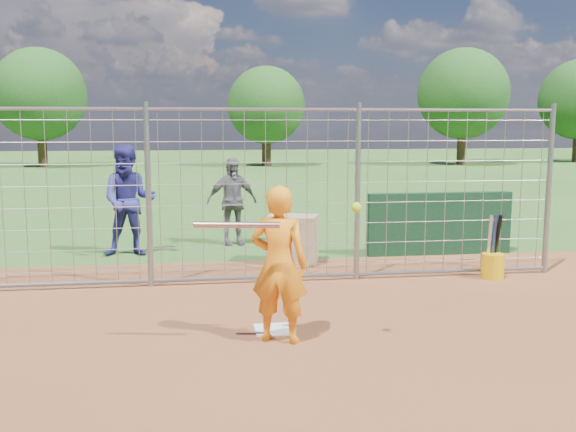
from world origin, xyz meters
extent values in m
plane|color=#2D591E|center=(0.00, 0.00, 0.00)|extent=(100.00, 100.00, 0.00)
cube|color=silver|center=(0.00, -0.20, 0.01)|extent=(0.43, 0.43, 0.02)
cube|color=#11381E|center=(3.40, 3.60, 0.55)|extent=(2.60, 0.20, 1.10)
imported|color=orange|center=(0.01, -0.56, 0.84)|extent=(0.72, 0.60, 1.67)
imported|color=navy|center=(-2.00, 4.26, 0.97)|extent=(0.97, 0.77, 1.94)
imported|color=slate|center=(-0.17, 5.04, 0.84)|extent=(1.05, 0.64, 1.68)
cube|color=tan|center=(0.72, 3.24, 0.40)|extent=(0.93, 0.77, 0.80)
cylinder|color=silver|center=(-0.44, -0.79, 1.30)|extent=(0.86, 0.22, 0.06)
sphere|color=#B6E217|center=(0.75, -0.88, 1.47)|extent=(0.10, 0.10, 0.10)
cylinder|color=#E2AF0B|center=(3.53, 1.75, 0.19)|extent=(0.34, 0.34, 0.38)
cylinder|color=silver|center=(3.48, 1.80, 0.55)|extent=(0.09, 0.20, 0.85)
cylinder|color=navy|center=(3.55, 1.80, 0.55)|extent=(0.07, 0.20, 0.85)
cylinder|color=black|center=(3.60, 1.80, 0.55)|extent=(0.06, 0.26, 0.84)
cylinder|color=gray|center=(-1.50, 2.00, 1.30)|extent=(0.08, 0.08, 2.60)
cylinder|color=gray|center=(1.50, 2.00, 1.30)|extent=(0.08, 0.08, 2.60)
cylinder|color=gray|center=(4.50, 2.00, 1.30)|extent=(0.08, 0.08, 2.60)
cylinder|color=gray|center=(0.00, 2.00, 2.50)|extent=(9.00, 0.05, 0.05)
cylinder|color=gray|center=(0.00, 2.00, 0.08)|extent=(9.00, 0.05, 0.05)
cube|color=gray|center=(0.00, 2.00, 1.25)|extent=(9.00, 0.02, 2.50)
cylinder|color=#3F2B19|center=(-9.00, 29.00, 1.26)|extent=(0.50, 0.50, 2.52)
sphere|color=#26561E|center=(-9.00, 29.00, 3.85)|extent=(4.90, 4.90, 4.90)
cylinder|color=#3F2B19|center=(3.00, 28.00, 1.08)|extent=(0.50, 0.50, 2.16)
sphere|color=#26561E|center=(3.00, 28.00, 3.30)|extent=(4.20, 4.20, 4.20)
cylinder|color=#3F2B19|center=(14.00, 27.50, 1.30)|extent=(0.50, 0.50, 2.59)
sphere|color=#26561E|center=(14.00, 27.50, 3.96)|extent=(5.04, 5.04, 5.04)
camera|label=1|loc=(-0.83, -7.09, 2.30)|focal=40.00mm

